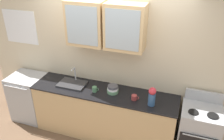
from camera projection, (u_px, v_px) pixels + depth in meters
ground_plane at (104, 133)px, 4.29m from camera, size 10.00×10.00×0.00m
back_wall_unit at (109, 57)px, 3.89m from camera, size 4.78×0.43×2.51m
counter at (104, 113)px, 4.07m from camera, size 2.45×0.59×0.91m
stove_range at (198, 133)px, 3.63m from camera, size 0.58×0.57×1.09m
sink_faucet at (72, 84)px, 4.04m from camera, size 0.47×0.33×0.28m
bowl_stack at (113, 89)px, 3.81m from camera, size 0.19×0.19×0.13m
vase at (152, 96)px, 3.46m from camera, size 0.11×0.11×0.30m
cup_near_sink at (95, 89)px, 3.84m from camera, size 0.11×0.08×0.09m
cup_near_bowls at (134, 97)px, 3.64m from camera, size 0.12×0.09×0.08m
dishwasher at (30, 97)px, 4.51m from camera, size 0.62×0.58×0.91m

